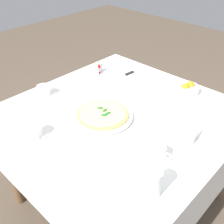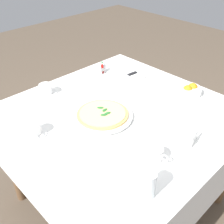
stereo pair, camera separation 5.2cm
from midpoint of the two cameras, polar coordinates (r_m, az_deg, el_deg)
ground_plane at (r=2.00m, az=2.28°, el=-17.75°), size 8.00×8.00×0.00m
dining_table at (r=1.56m, az=2.79°, el=-3.95°), size 1.16×1.16×0.74m
pizza_plate at (r=1.44m, az=-0.96°, el=-0.83°), size 0.32×0.32×0.02m
pizza at (r=1.43m, az=-0.96°, el=-0.37°), size 0.27×0.27×0.02m
coffee_cup_far_right at (r=1.20m, az=10.11°, el=-8.89°), size 0.13×0.13×0.07m
coffee_cup_back_corner at (r=1.36m, az=-15.23°, el=-3.54°), size 0.13×0.13×0.07m
coffee_cup_far_left at (r=1.68m, az=-12.92°, el=4.60°), size 0.13×0.13×0.07m
water_glass_left_edge at (r=1.05m, az=8.77°, el=-15.04°), size 0.07×0.07×0.12m
napkin_folded at (r=1.82m, az=3.95°, el=7.21°), size 0.24×0.16×0.02m
dinner_knife at (r=1.81m, az=3.90°, el=7.58°), size 0.20×0.04×0.01m
citrus_bowl at (r=1.71m, az=16.76°, el=4.40°), size 0.15×0.15×0.07m
hot_sauce_bottle at (r=1.89m, az=-1.29°, el=9.18°), size 0.02×0.02×0.08m
salt_shaker at (r=1.87m, az=-1.71°, el=8.58°), size 0.03×0.03×0.06m
pepper_shaker at (r=1.92m, az=-0.87°, el=9.28°), size 0.03×0.03×0.06m
menu_card at (r=1.33m, az=18.06°, el=-5.25°), size 0.09×0.03×0.06m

